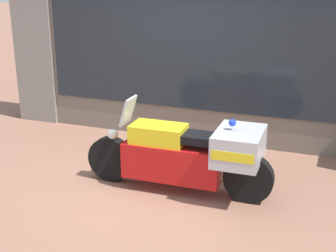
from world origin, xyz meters
The scene contains 4 objects.
ground_plane centered at (0.00, 0.00, 0.00)m, with size 60.00×60.00×0.00m, color #8E604C.
shop_building centered at (-0.38, 2.00, 2.07)m, with size 6.57×0.55×4.12m.
window_display centered at (0.32, 2.03, 0.44)m, with size 5.34×0.30×1.79m.
paramedic_motorcycle centered at (0.71, -0.06, 0.53)m, with size 2.45×0.77×1.18m.
Camera 1 is at (2.35, -5.20, 2.69)m, focal length 50.00 mm.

